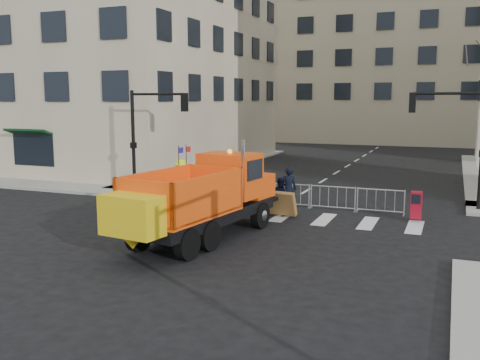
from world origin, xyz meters
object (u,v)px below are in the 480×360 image
at_px(cop_b, 280,196).
at_px(newspaper_box, 416,205).
at_px(plow_truck, 201,197).
at_px(cop_c, 258,194).
at_px(worker, 181,179).
at_px(cop_a, 288,189).

relative_size(cop_b, newspaper_box, 1.50).
bearing_deg(plow_truck, newspaper_box, -41.42).
xyz_separation_m(plow_truck, cop_c, (0.21, 5.33, -0.76)).
xyz_separation_m(plow_truck, worker, (-4.07, 6.16, -0.46)).
relative_size(plow_truck, cop_c, 5.80).
relative_size(plow_truck, cop_a, 4.62).
bearing_deg(cop_c, worker, -83.60).
xyz_separation_m(cop_a, worker, (-5.52, 0.34, 0.10)).
height_order(plow_truck, cop_a, plow_truck).
relative_size(plow_truck, cop_b, 5.65).
xyz_separation_m(cop_c, worker, (-4.28, 0.83, 0.30)).
distance_m(cop_a, cop_c, 1.35).
distance_m(plow_truck, worker, 7.40).
xyz_separation_m(cop_a, cop_c, (-1.24, -0.49, -0.21)).
distance_m(cop_b, cop_c, 1.20).
xyz_separation_m(cop_b, worker, (-5.43, 1.19, 0.28)).
height_order(worker, newspaper_box, worker).
xyz_separation_m(cop_a, newspaper_box, (5.41, 0.02, -0.31)).
height_order(cop_a, cop_b, cop_a).
bearing_deg(cop_a, cop_b, 61.20).
bearing_deg(cop_b, plow_truck, 99.07).
height_order(cop_b, newspaper_box, cop_b).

